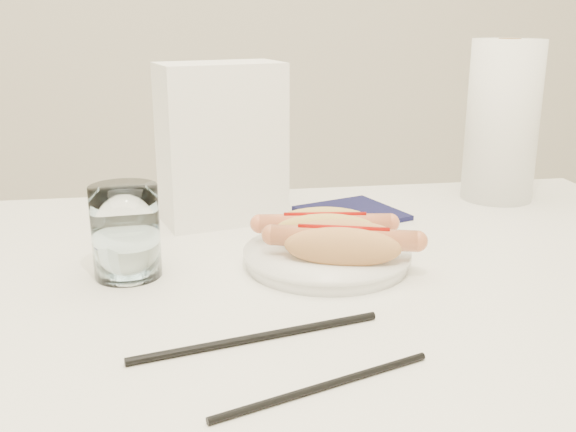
{
  "coord_description": "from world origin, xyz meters",
  "views": [
    {
      "loc": [
        -0.08,
        -0.7,
        1.04
      ],
      "look_at": [
        0.03,
        0.02,
        0.82
      ],
      "focal_mm": 41.91,
      "sensor_mm": 36.0,
      "label": 1
    }
  ],
  "objects": [
    {
      "name": "table",
      "position": [
        0.0,
        0.0,
        0.69
      ],
      "size": [
        1.2,
        0.8,
        0.75
      ],
      "color": "white",
      "rests_on": "ground"
    },
    {
      "name": "plate",
      "position": [
        0.08,
        0.04,
        0.76
      ],
      "size": [
        0.2,
        0.2,
        0.02
      ],
      "primitive_type": "cylinder",
      "rotation": [
        0.0,
        0.0,
        0.02
      ],
      "color": "white",
      "rests_on": "table"
    },
    {
      "name": "hotdog_left",
      "position": [
        0.08,
        0.07,
        0.79
      ],
      "size": [
        0.16,
        0.08,
        0.04
      ],
      "rotation": [
        0.0,
        0.0,
        -0.13
      ],
      "color": "#DCB558",
      "rests_on": "plate"
    },
    {
      "name": "hotdog_right",
      "position": [
        0.09,
        0.01,
        0.79
      ],
      "size": [
        0.17,
        0.1,
        0.05
      ],
      "rotation": [
        0.0,
        0.0,
        -0.3
      ],
      "color": "tan",
      "rests_on": "plate"
    },
    {
      "name": "water_glass",
      "position": [
        -0.15,
        0.04,
        0.8
      ],
      "size": [
        0.08,
        0.08,
        0.11
      ],
      "primitive_type": "cylinder",
      "color": "white",
      "rests_on": "table"
    },
    {
      "name": "chopstick_near",
      "position": [
        0.02,
        -0.23,
        0.75
      ],
      "size": [
        0.19,
        0.08,
        0.01
      ],
      "primitive_type": "cylinder",
      "rotation": [
        0.0,
        1.57,
        0.35
      ],
      "color": "black",
      "rests_on": "table"
    },
    {
      "name": "chopstick_far",
      "position": [
        -0.02,
        -0.14,
        0.75
      ],
      "size": [
        0.24,
        0.06,
        0.01
      ],
      "primitive_type": "cylinder",
      "rotation": [
        0.0,
        1.57,
        0.23
      ],
      "color": "black",
      "rests_on": "table"
    },
    {
      "name": "napkin_box",
      "position": [
        -0.03,
        0.24,
        0.86
      ],
      "size": [
        0.19,
        0.13,
        0.22
      ],
      "primitive_type": "cube",
      "rotation": [
        0.0,
        0.0,
        0.25
      ],
      "color": "white",
      "rests_on": "table"
    },
    {
      "name": "navy_napkin",
      "position": [
        0.16,
        0.23,
        0.75
      ],
      "size": [
        0.17,
        0.17,
        0.01
      ],
      "primitive_type": "cube",
      "rotation": [
        0.0,
        0.0,
        0.35
      ],
      "color": "#12123A",
      "rests_on": "table"
    },
    {
      "name": "paper_towel_roll",
      "position": [
        0.42,
        0.29,
        0.88
      ],
      "size": [
        0.12,
        0.12,
        0.25
      ],
      "primitive_type": "cylinder",
      "rotation": [
        0.0,
        0.0,
        0.05
      ],
      "color": "white",
      "rests_on": "table"
    }
  ]
}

